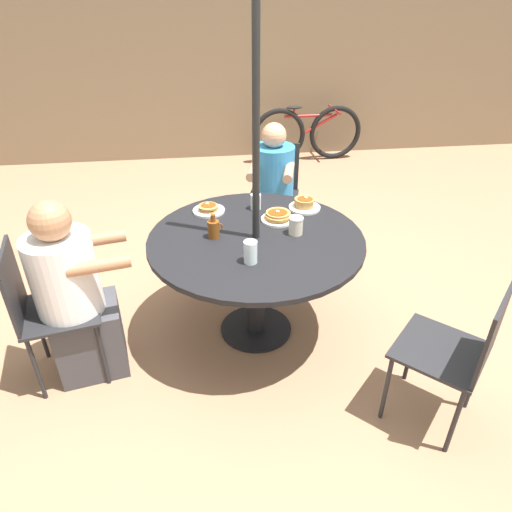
% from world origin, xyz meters
% --- Properties ---
extents(ground_plane, '(12.00, 12.00, 0.00)m').
position_xyz_m(ground_plane, '(0.00, 0.00, 0.00)').
color(ground_plane, '#9E7051').
extents(back_fence, '(10.00, 0.06, 1.84)m').
position_xyz_m(back_fence, '(0.00, 3.56, 0.92)').
color(back_fence, '#7A664C').
rests_on(back_fence, ground).
extents(patio_table, '(1.30, 1.30, 0.72)m').
position_xyz_m(patio_table, '(0.00, 0.00, 0.61)').
color(patio_table, black).
rests_on(patio_table, ground).
extents(umbrella_pole, '(0.04, 0.04, 2.45)m').
position_xyz_m(umbrella_pole, '(0.00, 0.00, 1.22)').
color(umbrella_pole, black).
rests_on(umbrella_pole, ground).
extents(patio_chair_north, '(0.50, 0.50, 0.87)m').
position_xyz_m(patio_chair_north, '(0.31, 1.19, 0.51)').
color(patio_chair_north, '#232326').
rests_on(patio_chair_north, ground).
extents(diner_north, '(0.44, 0.55, 1.10)m').
position_xyz_m(diner_north, '(0.27, 1.03, 0.50)').
color(diner_north, beige).
rests_on(diner_north, ground).
extents(patio_chair_east, '(0.48, 0.48, 0.87)m').
position_xyz_m(patio_chair_east, '(-1.20, -0.24, 0.51)').
color(patio_chair_east, '#232326').
rests_on(patio_chair_east, ground).
extents(diner_east, '(0.56, 0.44, 1.11)m').
position_xyz_m(diner_east, '(-1.04, -0.21, 0.50)').
color(diner_east, '#3D3D42').
rests_on(diner_east, ground).
extents(patio_chair_south, '(0.58, 0.58, 0.87)m').
position_xyz_m(patio_chair_south, '(0.88, -0.86, 0.51)').
color(patio_chair_south, '#232326').
rests_on(patio_chair_south, ground).
extents(pancake_plate_a, '(0.21, 0.21, 0.06)m').
position_xyz_m(pancake_plate_a, '(-0.27, 0.38, 0.73)').
color(pancake_plate_a, white).
rests_on(pancake_plate_a, patio_table).
extents(pancake_plate_b, '(0.21, 0.21, 0.08)m').
position_xyz_m(pancake_plate_b, '(0.37, 0.35, 0.74)').
color(pancake_plate_b, white).
rests_on(pancake_plate_b, patio_table).
extents(pancake_plate_c, '(0.21, 0.21, 0.07)m').
position_xyz_m(pancake_plate_c, '(0.16, 0.20, 0.74)').
color(pancake_plate_c, white).
rests_on(pancake_plate_c, patio_table).
extents(syrup_bottle, '(0.09, 0.07, 0.15)m').
position_xyz_m(syrup_bottle, '(-0.25, 0.03, 0.77)').
color(syrup_bottle, brown).
rests_on(syrup_bottle, patio_table).
extents(coffee_cup, '(0.09, 0.09, 0.11)m').
position_xyz_m(coffee_cup, '(0.24, 0.01, 0.77)').
color(coffee_cup, beige).
rests_on(coffee_cup, patio_table).
extents(drinking_glass_a, '(0.07, 0.07, 0.10)m').
position_xyz_m(drinking_glass_a, '(0.05, 0.38, 0.77)').
color(drinking_glass_a, silver).
rests_on(drinking_glass_a, patio_table).
extents(drinking_glass_b, '(0.07, 0.07, 0.13)m').
position_xyz_m(drinking_glass_b, '(-0.07, -0.28, 0.78)').
color(drinking_glass_b, silver).
rests_on(drinking_glass_b, patio_table).
extents(bicycle, '(1.42, 0.44, 0.70)m').
position_xyz_m(bicycle, '(1.07, 3.24, 0.35)').
color(bicycle, black).
rests_on(bicycle, ground).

